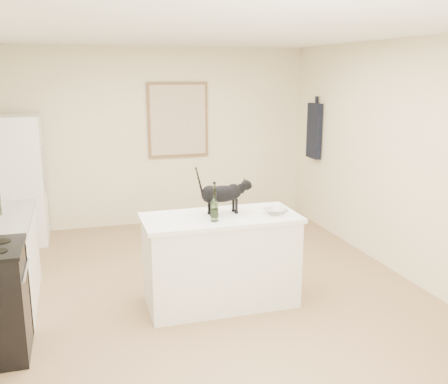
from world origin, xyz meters
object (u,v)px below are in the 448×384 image
wine_bottle (215,204)px  glass_bowl (276,212)px  fridge (17,180)px  black_cat (222,196)px

wine_bottle → glass_bowl: wine_bottle is taller
fridge → black_cat: (2.08, -2.49, 0.23)m
fridge → wine_bottle: bearing=-54.2°
fridge → black_cat: fridge is taller
fridge → wine_bottle: (1.95, -2.70, 0.21)m
fridge → glass_bowl: size_ratio=7.51×
wine_bottle → glass_bowl: bearing=4.1°
black_cat → wine_bottle: size_ratio=1.57×
fridge → glass_bowl: (2.57, -2.66, 0.08)m
wine_bottle → glass_bowl: (0.63, 0.04, -0.13)m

